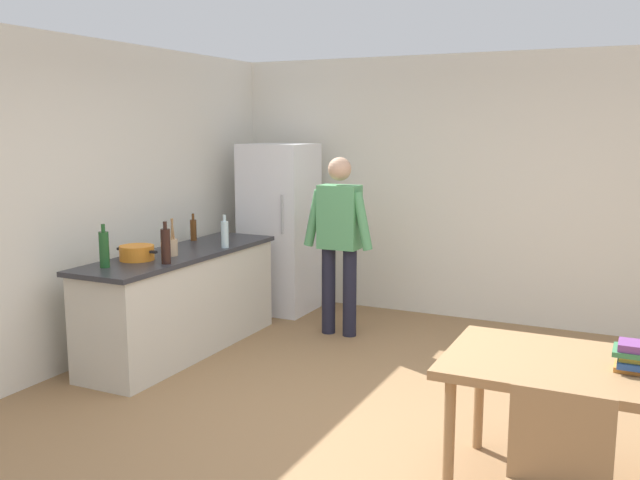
% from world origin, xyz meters
% --- Properties ---
extents(ground_plane, '(14.00, 14.00, 0.00)m').
position_xyz_m(ground_plane, '(0.00, 0.00, 0.00)').
color(ground_plane, '#936D47').
extents(wall_back, '(6.40, 0.12, 2.70)m').
position_xyz_m(wall_back, '(0.00, 3.00, 1.35)').
color(wall_back, silver).
rests_on(wall_back, ground_plane).
extents(wall_left, '(0.12, 5.60, 2.70)m').
position_xyz_m(wall_left, '(-2.60, 0.20, 1.35)').
color(wall_left, silver).
rests_on(wall_left, ground_plane).
extents(kitchen_counter, '(0.64, 2.20, 0.90)m').
position_xyz_m(kitchen_counter, '(-2.00, 0.80, 0.45)').
color(kitchen_counter, beige).
rests_on(kitchen_counter, ground_plane).
extents(refrigerator, '(0.70, 0.67, 1.80)m').
position_xyz_m(refrigerator, '(-1.90, 2.40, 0.90)').
color(refrigerator, white).
rests_on(refrigerator, ground_plane).
extents(person, '(0.70, 0.22, 1.70)m').
position_xyz_m(person, '(-0.95, 1.85, 0.98)').
color(person, '#1E1E2D').
rests_on(person, ground_plane).
extents(dining_table, '(1.40, 0.90, 0.75)m').
position_xyz_m(dining_table, '(1.40, -0.30, 0.67)').
color(dining_table, '#9E754C').
rests_on(dining_table, ground_plane).
extents(cooking_pot, '(0.40, 0.28, 0.12)m').
position_xyz_m(cooking_pot, '(-2.08, 0.33, 0.96)').
color(cooking_pot, orange).
rests_on(cooking_pot, kitchen_counter).
extents(utensil_jar, '(0.11, 0.11, 0.32)m').
position_xyz_m(utensil_jar, '(-1.95, 0.61, 0.98)').
color(utensil_jar, tan).
rests_on(utensil_jar, kitchen_counter).
extents(bottle_beer_brown, '(0.06, 0.06, 0.26)m').
position_xyz_m(bottle_beer_brown, '(-2.25, 1.34, 1.01)').
color(bottle_beer_brown, '#5B3314').
rests_on(bottle_beer_brown, kitchen_counter).
extents(bottle_wine_dark, '(0.08, 0.08, 0.34)m').
position_xyz_m(bottle_wine_dark, '(-1.77, 0.31, 1.05)').
color(bottle_wine_dark, black).
rests_on(bottle_wine_dark, kitchen_counter).
extents(bottle_water_clear, '(0.07, 0.07, 0.30)m').
position_xyz_m(bottle_water_clear, '(-1.76, 1.13, 1.03)').
color(bottle_water_clear, silver).
rests_on(bottle_water_clear, kitchen_counter).
extents(bottle_wine_green, '(0.08, 0.08, 0.34)m').
position_xyz_m(bottle_wine_green, '(-2.11, -0.01, 1.05)').
color(bottle_wine_green, '#1E5123').
rests_on(bottle_wine_green, kitchen_counter).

